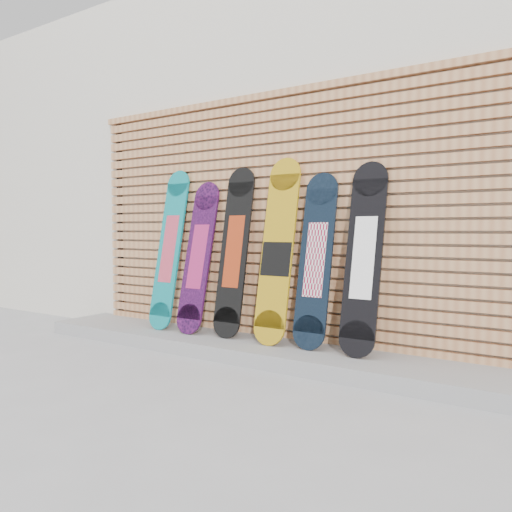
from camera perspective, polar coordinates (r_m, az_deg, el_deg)
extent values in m
plane|color=#979799|center=(3.71, -3.62, -13.85)|extent=(80.00, 80.00, 0.00)
cube|color=beige|center=(6.60, 18.74, 9.15)|extent=(12.00, 5.00, 3.60)
cube|color=gray|center=(4.32, 0.21, -10.59)|extent=(4.60, 0.70, 0.12)
cube|color=#AD7348|center=(4.54, 2.21, -8.91)|extent=(4.20, 0.05, 0.08)
cube|color=#AD7348|center=(4.52, 2.21, -7.71)|extent=(4.20, 0.05, 0.08)
cube|color=#AD7348|center=(4.51, 2.22, -6.50)|extent=(4.20, 0.05, 0.07)
cube|color=#AD7348|center=(4.49, 2.22, -5.28)|extent=(4.20, 0.05, 0.07)
cube|color=#AD7348|center=(4.48, 2.22, -4.05)|extent=(4.20, 0.05, 0.07)
cube|color=#AD7348|center=(4.47, 2.22, -2.81)|extent=(4.20, 0.05, 0.07)
cube|color=#AD7348|center=(4.46, 2.23, -1.57)|extent=(4.20, 0.05, 0.07)
cube|color=#AD7348|center=(4.45, 2.23, -0.33)|extent=(4.20, 0.05, 0.07)
cube|color=#AD7348|center=(4.45, 2.23, 0.92)|extent=(4.20, 0.05, 0.07)
cube|color=#AD7348|center=(4.44, 2.23, 2.17)|extent=(4.20, 0.05, 0.08)
cube|color=#AD7348|center=(4.44, 2.24, 3.42)|extent=(4.20, 0.05, 0.08)
cube|color=#AD7348|center=(4.45, 2.24, 4.67)|extent=(4.20, 0.05, 0.08)
cube|color=#AD7348|center=(4.45, 2.24, 5.92)|extent=(4.20, 0.05, 0.08)
cube|color=#AD7348|center=(4.46, 2.24, 7.16)|extent=(4.20, 0.05, 0.08)
cube|color=#AD7348|center=(4.46, 2.25, 8.41)|extent=(4.20, 0.05, 0.08)
cube|color=#AD7348|center=(4.47, 2.25, 9.64)|extent=(4.20, 0.05, 0.08)
cube|color=#AD7348|center=(4.49, 2.25, 10.87)|extent=(4.20, 0.05, 0.08)
cube|color=#AD7348|center=(4.50, 2.26, 12.10)|extent=(4.20, 0.05, 0.08)
cube|color=#AD7348|center=(4.52, 2.26, 13.31)|extent=(4.20, 0.05, 0.08)
cube|color=#AD7348|center=(4.53, 2.26, 14.52)|extent=(4.20, 0.05, 0.08)
cube|color=#AD7348|center=(4.56, 2.26, 15.71)|extent=(4.20, 0.05, 0.08)
cube|color=#AD7348|center=(4.58, 2.27, 16.90)|extent=(4.20, 0.05, 0.08)
cube|color=black|center=(5.76, -15.23, 3.31)|extent=(0.06, 0.04, 2.23)
cube|color=#AD7348|center=(4.60, 2.27, 17.98)|extent=(4.26, 0.07, 0.06)
cube|color=#0D777D|center=(4.93, -9.86, 0.82)|extent=(0.27, 0.30, 1.29)
cylinder|color=#0D777D|center=(4.90, -10.90, -6.75)|extent=(0.27, 0.08, 0.27)
cylinder|color=#0D777D|center=(5.05, -8.85, 8.15)|extent=(0.27, 0.08, 0.27)
cube|color=#C9475D|center=(4.93, -9.86, 0.82)|extent=(0.17, 0.17, 0.65)
cube|color=black|center=(4.69, -6.62, -0.06)|extent=(0.28, 0.30, 1.14)
cylinder|color=black|center=(4.66, -7.66, -7.16)|extent=(0.28, 0.09, 0.28)
cylinder|color=black|center=(4.81, -5.61, 6.81)|extent=(0.28, 0.09, 0.28)
cube|color=#A2205C|center=(4.69, -6.62, -0.06)|extent=(0.17, 0.17, 0.60)
cube|color=black|center=(4.47, -2.51, 0.53)|extent=(0.28, 0.26, 1.25)
cylinder|color=black|center=(4.45, -3.38, -7.59)|extent=(0.28, 0.07, 0.28)
cylinder|color=black|center=(4.59, -1.66, 8.40)|extent=(0.28, 0.07, 0.28)
cube|color=maroon|center=(4.47, -2.51, 0.53)|extent=(0.17, 0.15, 0.65)
cube|color=#AC8412|center=(4.21, 2.47, 0.72)|extent=(0.29, 0.29, 1.29)
cylinder|color=#AC8412|center=(4.17, 1.52, -8.21)|extent=(0.29, 0.08, 0.29)
cylinder|color=#AC8412|center=(4.34, 3.39, 9.28)|extent=(0.29, 0.08, 0.29)
cube|color=black|center=(4.20, 2.36, -0.37)|extent=(0.28, 0.08, 0.29)
cube|color=black|center=(4.06, 6.84, -0.43)|extent=(0.28, 0.25, 1.16)
cylinder|color=black|center=(4.04, 6.06, -8.70)|extent=(0.28, 0.08, 0.28)
cylinder|color=black|center=(4.17, 7.59, 7.58)|extent=(0.28, 0.08, 0.28)
cube|color=silver|center=(4.06, 6.84, -0.43)|extent=(0.17, 0.15, 0.60)
cube|color=black|center=(3.89, 12.23, -0.18)|extent=(0.28, 0.28, 1.21)
cylinder|color=black|center=(3.85, 11.45, -9.30)|extent=(0.28, 0.08, 0.28)
cylinder|color=black|center=(4.02, 12.97, 8.55)|extent=(0.28, 0.08, 0.28)
cube|color=white|center=(3.89, 12.23, -0.18)|extent=(0.18, 0.16, 0.63)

